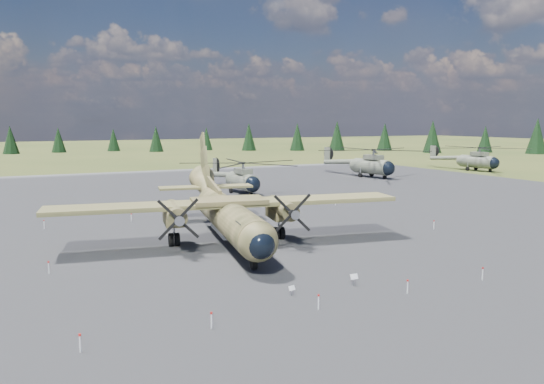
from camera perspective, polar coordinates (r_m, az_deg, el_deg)
name	(u,v)px	position (r m, az deg, el deg)	size (l,w,h in m)	color
ground	(274,248)	(42.18, 0.23, -6.02)	(500.00, 500.00, 0.00)	brown
apron	(228,226)	(51.14, -4.72, -3.62)	(120.00, 120.00, 0.04)	#5A5B5F
transport_plane	(226,209)	(44.09, -4.94, -1.88)	(28.49, 25.65, 9.38)	#3E3E21
helicopter_near	(242,171)	(73.02, -3.26, 2.25)	(17.79, 20.69, 4.41)	slate
helicopter_mid	(371,157)	(95.48, 10.62, 3.69)	(23.05, 24.98, 5.07)	slate
helicopter_far	(477,154)	(114.32, 21.20, 3.83)	(21.20, 23.36, 4.79)	slate
info_placard_left	(292,289)	(30.85, 2.14, -10.40)	(0.42, 0.24, 0.62)	gray
info_placard_right	(354,278)	(32.99, 8.81, -9.12)	(0.49, 0.22, 0.76)	gray
barrier_fence	(269,242)	(41.80, -0.29, -5.44)	(33.12, 29.62, 0.85)	white
treeline	(267,187)	(42.34, -0.54, 0.52)	(297.37, 296.86, 10.93)	black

